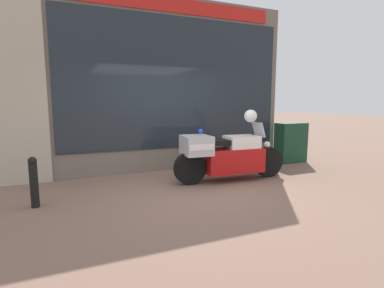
{
  "coord_description": "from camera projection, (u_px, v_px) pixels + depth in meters",
  "views": [
    {
      "loc": [
        -2.07,
        -4.93,
        1.66
      ],
      "look_at": [
        0.44,
        0.89,
        0.75
      ],
      "focal_mm": 28.0,
      "sensor_mm": 36.0,
      "label": 1
    }
  ],
  "objects": [
    {
      "name": "ground_plane",
      "position": [
        189.0,
        192.0,
        5.53
      ],
      "size": [
        60.0,
        60.0,
        0.0
      ],
      "primitive_type": "plane",
      "color": "#7A5B4C"
    },
    {
      "name": "window_display",
      "position": [
        173.0,
        150.0,
        7.47
      ],
      "size": [
        5.2,
        0.3,
        1.88
      ],
      "color": "slate",
      "rests_on": "ground"
    },
    {
      "name": "street_bollard",
      "position": [
        34.0,
        181.0,
        4.66
      ],
      "size": [
        0.13,
        0.13,
        0.81
      ],
      "color": "black",
      "rests_on": "ground"
    },
    {
      "name": "shop_building",
      "position": [
        137.0,
        85.0,
        6.87
      ],
      "size": [
        6.65,
        0.55,
        4.03
      ],
      "color": "#6B6056",
      "rests_on": "ground"
    },
    {
      "name": "paramedic_motorcycle",
      "position": [
        226.0,
        155.0,
        6.2
      ],
      "size": [
        2.49,
        0.68,
        1.21
      ],
      "rotation": [
        0.0,
        0.0,
        -0.06
      ],
      "color": "black",
      "rests_on": "ground"
    },
    {
      "name": "utility_cabinet",
      "position": [
        291.0,
        143.0,
        8.14
      ],
      "size": [
        0.82,
        0.42,
        1.07
      ],
      "primitive_type": "cube",
      "color": "#193D28",
      "rests_on": "ground"
    },
    {
      "name": "white_helmet",
      "position": [
        251.0,
        116.0,
        6.27
      ],
      "size": [
        0.27,
        0.27,
        0.27
      ],
      "primitive_type": "sphere",
      "color": "white",
      "rests_on": "paramedic_motorcycle"
    }
  ]
}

